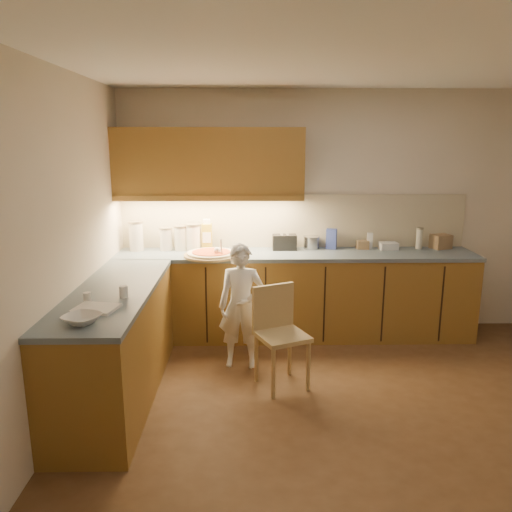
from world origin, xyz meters
name	(u,v)px	position (x,y,z in m)	size (l,w,h in m)	color
room	(375,199)	(0.00, 0.00, 1.68)	(4.54, 4.50, 2.62)	#50331B
l_counter	(243,308)	(-0.92, 1.25, 0.46)	(3.77, 2.62, 0.92)	olive
backsplash	(294,221)	(-0.38, 1.99, 1.21)	(3.75, 0.02, 0.58)	beige
upper_cabinets	(209,163)	(-1.27, 1.82, 1.85)	(1.95, 0.36, 0.73)	olive
pizza_on_board	(211,254)	(-1.25, 1.53, 0.94)	(0.55, 0.55, 0.22)	tan
child	(241,306)	(-0.94, 0.96, 0.58)	(0.42, 0.28, 1.17)	white
wooden_chair	(279,328)	(-0.62, 0.60, 0.50)	(0.51, 0.51, 0.86)	tan
mixing_bowl	(82,319)	(-1.95, -0.36, 0.95)	(0.23, 0.23, 0.06)	silver
canister_a	(136,236)	(-2.07, 1.83, 1.08)	(0.16, 0.16, 0.32)	silver
canister_b	(166,239)	(-1.75, 1.84, 1.05)	(0.14, 0.14, 0.25)	silver
canister_c	(181,238)	(-1.59, 1.83, 1.06)	(0.14, 0.14, 0.27)	silver
canister_d	(193,237)	(-1.47, 1.84, 1.06)	(0.18, 0.18, 0.29)	white
oil_jug	(207,236)	(-1.32, 1.85, 1.07)	(0.11, 0.08, 0.33)	gold
toaster	(284,242)	(-0.48, 1.84, 1.00)	(0.26, 0.15, 0.17)	black
steel_pot	(311,242)	(-0.19, 1.89, 0.99)	(0.18, 0.18, 0.14)	#A0A0A5
blue_box	(331,239)	(0.03, 1.88, 1.03)	(0.11, 0.08, 0.22)	#3546A0
card_box_a	(363,245)	(0.37, 1.87, 0.97)	(0.13, 0.09, 0.09)	#9B7B53
white_bottle	(370,241)	(0.45, 1.89, 1.01)	(0.06, 0.06, 0.17)	white
flat_pack	(388,246)	(0.64, 1.84, 0.96)	(0.19, 0.13, 0.08)	silver
tall_jar	(419,238)	(0.98, 1.87, 1.04)	(0.07, 0.07, 0.23)	silver
card_box_b	(441,242)	(1.23, 1.88, 1.00)	(0.20, 0.15, 0.15)	#977751
dough_cloth	(96,308)	(-1.94, -0.10, 0.93)	(0.29, 0.22, 0.02)	silver
spice_jar_a	(87,298)	(-2.05, 0.07, 0.96)	(0.06, 0.06, 0.07)	silver
spice_jar_b	(124,292)	(-1.81, 0.19, 0.96)	(0.07, 0.07, 0.09)	white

